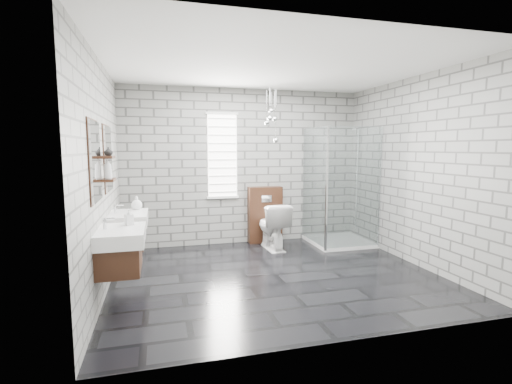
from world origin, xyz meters
name	(u,v)px	position (x,y,z in m)	size (l,w,h in m)	color
floor	(275,275)	(0.00, 0.00, -0.01)	(4.20, 3.60, 0.02)	black
ceiling	(277,66)	(0.00, 0.00, 2.71)	(4.20, 3.60, 0.02)	white
wall_back	(245,167)	(0.00, 1.81, 1.35)	(4.20, 0.02, 2.70)	gray
wall_front	(343,189)	(0.00, -1.81, 1.35)	(4.20, 0.02, 2.70)	gray
wall_left	(101,177)	(-2.11, 0.00, 1.35)	(0.02, 3.60, 2.70)	gray
wall_right	(416,171)	(2.11, 0.00, 1.35)	(0.02, 3.60, 2.70)	gray
vanity_left	(117,238)	(-1.91, -0.57, 0.76)	(0.47, 0.70, 1.57)	#3A1F12
vanity_right	(125,220)	(-1.91, 0.42, 0.76)	(0.47, 0.70, 1.57)	#3A1F12
shelf_lower	(108,180)	(-2.03, -0.05, 1.32)	(0.14, 0.30, 0.03)	#3A1F12
shelf_upper	(107,157)	(-2.03, -0.05, 1.58)	(0.14, 0.30, 0.03)	#3A1F12
window	(222,156)	(-0.40, 1.78, 1.55)	(0.56, 0.05, 1.48)	white
cistern_panel	(265,215)	(0.34, 1.70, 0.50)	(0.60, 0.20, 1.00)	#3A1F12
flush_plate	(267,199)	(0.34, 1.60, 0.80)	(0.18, 0.01, 0.12)	silver
shower_enclosure	(337,217)	(1.50, 1.18, 0.50)	(1.00, 1.00, 2.03)	white
pendant_cluster	(271,122)	(0.35, 1.37, 2.11)	(0.24, 0.25, 0.93)	silver
toilet	(272,226)	(0.34, 1.25, 0.39)	(0.43, 0.76, 0.78)	white
soap_bottle_a	(129,217)	(-1.80, -0.38, 0.94)	(0.08, 0.08, 0.17)	#B2B2B2
soap_bottle_b	(137,203)	(-1.77, 0.67, 0.94)	(0.14, 0.14, 0.18)	#B2B2B2
soap_bottle_c	(108,169)	(-2.02, -0.13, 1.45)	(0.09, 0.09, 0.24)	#B2B2B2
vase	(108,151)	(-2.02, -0.02, 1.64)	(0.10, 0.10, 0.10)	#B2B2B2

